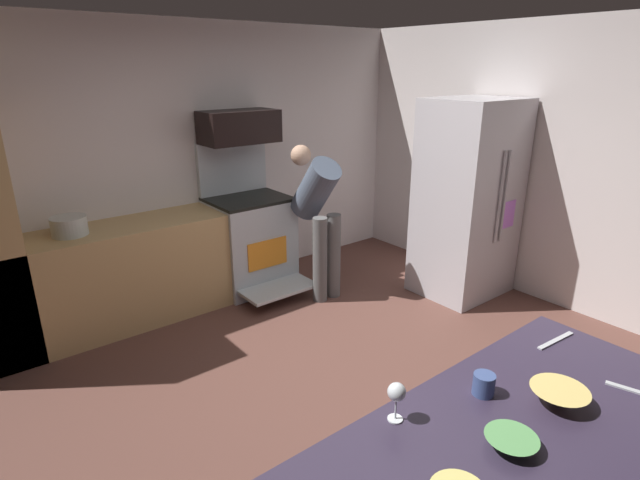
{
  "coord_description": "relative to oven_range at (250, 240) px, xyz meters",
  "views": [
    {
      "loc": [
        -2.02,
        -2.25,
        2.2
      ],
      "look_at": [
        0.0,
        0.3,
        1.05
      ],
      "focal_mm": 27.95,
      "sensor_mm": 36.0,
      "label": 1
    }
  ],
  "objects": [
    {
      "name": "refrigerator",
      "position": [
        1.63,
        -1.42,
        0.45
      ],
      "size": [
        0.86,
        0.74,
        1.91
      ],
      "color": "#BBB7BD",
      "rests_on": "ground"
    },
    {
      "name": "mixing_bowl_small",
      "position": [
        -0.62,
        -3.5,
        0.43
      ],
      "size": [
        0.23,
        0.23,
        0.07
      ],
      "primitive_type": "cone",
      "rotation": [
        3.14,
        0.0,
        0.0
      ],
      "color": "#E1C36B",
      "rests_on": "counter_island"
    },
    {
      "name": "knife_chef",
      "position": [
        -0.16,
        -3.25,
        0.4
      ],
      "size": [
        0.27,
        0.04,
        0.01
      ],
      "primitive_type": "cube",
      "rotation": [
        0.0,
        0.0,
        3.06
      ],
      "color": "#B7BABF",
      "rests_on": "counter_island"
    },
    {
      "name": "wall_right",
      "position": [
        2.14,
        -1.97,
        0.79
      ],
      "size": [
        0.12,
        4.8,
        2.6
      ],
      "primitive_type": "cube",
      "color": "silver",
      "rests_on": "ground"
    },
    {
      "name": "mug_coffee",
      "position": [
        -0.81,
        -3.27,
        0.44
      ],
      "size": [
        0.09,
        0.09,
        0.09
      ],
      "primitive_type": "cylinder",
      "color": "#3C5087",
      "rests_on": "counter_island"
    },
    {
      "name": "ground_plane",
      "position": [
        -0.4,
        -1.97,
        -0.52
      ],
      "size": [
        5.2,
        4.8,
        0.02
      ],
      "primitive_type": "cube",
      "color": "brown"
    },
    {
      "name": "microwave",
      "position": [
        0.0,
        0.09,
        1.13
      ],
      "size": [
        0.74,
        0.38,
        0.31
      ],
      "primitive_type": "cube",
      "color": "black",
      "rests_on": "oven_range"
    },
    {
      "name": "oven_range",
      "position": [
        0.0,
        0.0,
        0.0
      ],
      "size": [
        0.76,
        1.01,
        1.48
      ],
      "color": "#B6C0C5",
      "rests_on": "ground"
    },
    {
      "name": "mixing_bowl_prep",
      "position": [
        -1.0,
        -3.51,
        0.42
      ],
      "size": [
        0.19,
        0.19,
        0.05
      ],
      "primitive_type": "cone",
      "rotation": [
        3.14,
        0.0,
        0.0
      ],
      "color": "#5EA15B",
      "rests_on": "counter_island"
    },
    {
      "name": "stock_pot",
      "position": [
        -1.64,
        0.01,
        0.47
      ],
      "size": [
        0.28,
        0.28,
        0.15
      ],
      "primitive_type": "cylinder",
      "color": "beige",
      "rests_on": "lower_cabinet_run"
    },
    {
      "name": "wall_back",
      "position": [
        -0.4,
        0.37,
        0.79
      ],
      "size": [
        5.2,
        0.12,
        2.6
      ],
      "primitive_type": "cube",
      "color": "silver",
      "rests_on": "ground"
    },
    {
      "name": "lower_cabinet_run",
      "position": [
        -1.3,
        0.01,
        -0.06
      ],
      "size": [
        2.4,
        0.6,
        0.9
      ],
      "primitive_type": "cube",
      "color": "tan",
      "rests_on": "ground"
    },
    {
      "name": "knife_paring",
      "position": [
        -0.3,
        -3.65,
        0.4
      ],
      "size": [
        0.08,
        0.2,
        0.01
      ],
      "primitive_type": "cube",
      "rotation": [
        0.0,
        0.0,
        1.86
      ],
      "color": "#B7BABF",
      "rests_on": "counter_island"
    },
    {
      "name": "person_cook",
      "position": [
        0.43,
        -0.59,
        0.37
      ],
      "size": [
        0.31,
        0.62,
        1.47
      ],
      "color": "#595959",
      "rests_on": "ground"
    },
    {
      "name": "wine_glass_near",
      "position": [
        -1.21,
        -3.15,
        0.51
      ],
      "size": [
        0.07,
        0.07,
        0.16
      ],
      "color": "silver",
      "rests_on": "counter_island"
    }
  ]
}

